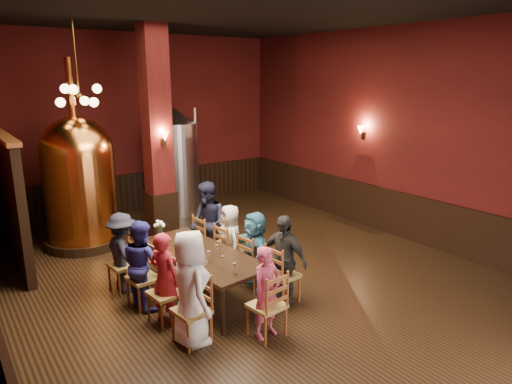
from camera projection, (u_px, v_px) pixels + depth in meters
room at (242, 151)px, 7.64m from camera, size 10.00×10.02×4.50m
wainscot_right at (388, 211)px, 10.31m from camera, size 0.08×9.90×1.00m
wainscot_back at (138, 192)px, 11.99m from camera, size 7.90×0.08×1.00m
column at (157, 135)px, 9.68m from camera, size 0.58×0.58×4.50m
partition at (8, 199)px, 8.63m from camera, size 0.22×3.50×2.40m
pendant_cluster at (79, 95)px, 8.70m from camera, size 0.90×0.90×1.70m
sconce_wall at (363, 132)px, 10.48m from camera, size 0.20×0.20×0.36m
sconce_column at (163, 138)px, 9.46m from camera, size 0.20×0.20×0.36m
dining_table at (201, 256)px, 7.24m from camera, size 1.24×2.49×0.75m
chair_0 at (191, 310)px, 6.03m from camera, size 0.50×0.50×0.92m
person_0 at (191, 288)px, 5.95m from camera, size 0.57×0.81×1.57m
chair_1 at (165, 293)px, 6.52m from camera, size 0.50×0.50×0.92m
person_1 at (165, 278)px, 6.46m from camera, size 0.50×0.59×1.37m
chair_2 at (143, 278)px, 7.00m from camera, size 0.50×0.50×0.92m
person_2 at (142, 264)px, 6.94m from camera, size 0.43×0.71×1.38m
chair_3 at (124, 265)px, 7.48m from camera, size 0.50×0.50×0.92m
person_3 at (123, 253)px, 7.43m from camera, size 0.56×0.90×1.34m
chair_4 at (283, 274)px, 7.12m from camera, size 0.50×0.50×0.92m
person_4 at (283, 259)px, 7.05m from camera, size 0.57×0.90×1.43m
chair_5 at (255, 262)px, 7.60m from camera, size 0.50×0.50×0.92m
person_5 at (255, 250)px, 7.55m from camera, size 0.66×1.29×1.33m
chair_6 at (230, 251)px, 8.08m from camera, size 0.50×0.50×0.92m
person_6 at (230, 241)px, 8.04m from camera, size 0.52×0.70×1.30m
chair_7 at (208, 240)px, 8.57m from camera, size 0.50×0.50×0.92m
person_7 at (208, 224)px, 8.49m from camera, size 0.44×0.80×1.58m
chair_8 at (267, 305)px, 6.17m from camera, size 0.50×0.50×0.92m
person_8 at (267, 292)px, 6.13m from camera, size 0.51×0.38×1.29m
copper_kettle at (80, 180)px, 9.33m from camera, size 1.66×1.66×3.81m
steel_vessel at (176, 161)px, 11.60m from camera, size 1.29×1.29×2.69m
rose_vase at (160, 226)px, 7.81m from camera, size 0.19×0.19×0.32m
wine_glass_0 at (235, 268)px, 6.43m from camera, size 0.07×0.07×0.17m
wine_glass_1 at (190, 254)px, 6.95m from camera, size 0.07×0.07×0.17m
wine_glass_2 at (217, 250)px, 7.10m from camera, size 0.07×0.07×0.17m
wine_glass_3 at (223, 261)px, 6.67m from camera, size 0.07×0.07×0.17m
wine_glass_4 at (195, 236)px, 7.73m from camera, size 0.07×0.07×0.17m
wine_glass_5 at (209, 256)px, 6.85m from camera, size 0.07×0.07×0.17m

